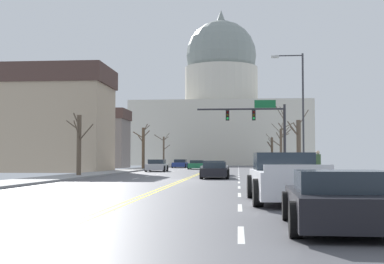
% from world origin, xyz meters
% --- Properties ---
extents(ground, '(20.00, 180.00, 0.20)m').
position_xyz_m(ground, '(0.00, -0.00, 0.02)').
color(ground, '#4F4F54').
extents(signal_gantry, '(7.91, 0.41, 6.45)m').
position_xyz_m(signal_gantry, '(5.34, 13.75, 4.72)').
color(signal_gantry, '#28282D').
rests_on(signal_gantry, ground).
extents(street_lamp_right, '(2.36, 0.24, 8.93)m').
position_xyz_m(street_lamp_right, '(7.92, 5.24, 5.36)').
color(street_lamp_right, '#333338').
rests_on(street_lamp_right, ground).
extents(capitol_building, '(35.79, 18.64, 32.62)m').
position_xyz_m(capitol_building, '(0.00, 76.50, 11.59)').
color(capitol_building, beige).
rests_on(capitol_building, ground).
extents(sedan_near_00, '(2.21, 4.70, 1.19)m').
position_xyz_m(sedan_near_00, '(1.58, 9.03, 0.56)').
color(sedan_near_00, '#9EA3A8').
rests_on(sedan_near_00, ground).
extents(sedan_near_01, '(1.94, 4.56, 1.13)m').
position_xyz_m(sedan_near_01, '(1.87, 2.68, 0.54)').
color(sedan_near_01, black).
rests_on(sedan_near_01, ground).
extents(sedan_near_02, '(2.07, 4.38, 1.26)m').
position_xyz_m(sedan_near_02, '(5.38, -4.62, 0.60)').
color(sedan_near_02, silver).
rests_on(sedan_near_02, ground).
extents(sedan_near_03, '(2.04, 4.69, 1.14)m').
position_xyz_m(sedan_near_03, '(5.11, -11.29, 0.54)').
color(sedan_near_03, '#6B6056').
rests_on(sedan_near_03, ground).
extents(pickup_truck_near_04, '(2.39, 5.75, 1.56)m').
position_xyz_m(pickup_truck_near_04, '(4.95, -16.74, 0.71)').
color(pickup_truck_near_04, silver).
rests_on(pickup_truck_near_04, ground).
extents(sedan_near_05, '(2.22, 4.34, 1.14)m').
position_xyz_m(sedan_near_05, '(5.43, -23.24, 0.54)').
color(sedan_near_05, black).
rests_on(sedan_near_05, ground).
extents(sedan_oncoming_00, '(2.16, 4.62, 1.26)m').
position_xyz_m(sedan_oncoming_00, '(-5.05, 21.38, 0.59)').
color(sedan_oncoming_00, silver).
rests_on(sedan_oncoming_00, ground).
extents(sedan_oncoming_01, '(2.12, 4.67, 1.14)m').
position_xyz_m(sedan_oncoming_01, '(-1.77, 33.62, 0.54)').
color(sedan_oncoming_01, '#1E7247').
rests_on(sedan_oncoming_01, ground).
extents(sedan_oncoming_02, '(2.18, 4.27, 1.22)m').
position_xyz_m(sedan_oncoming_02, '(-5.00, 43.50, 0.57)').
color(sedan_oncoming_02, navy).
rests_on(sedan_oncoming_02, ground).
extents(flank_building_00, '(10.30, 6.44, 8.44)m').
position_xyz_m(flank_building_00, '(-17.61, 41.63, 4.27)').
color(flank_building_00, slate).
rests_on(flank_building_00, ground).
extents(flank_building_01, '(12.34, 7.87, 10.65)m').
position_xyz_m(flank_building_01, '(-15.70, 18.67, 5.39)').
color(flank_building_01, tan).
rests_on(flank_building_01, ground).
extents(bare_tree_00, '(1.90, 2.18, 6.78)m').
position_xyz_m(bare_tree_00, '(8.26, 21.92, 3.51)').
color(bare_tree_00, brown).
rests_on(bare_tree_00, ground).
extents(bare_tree_01, '(2.54, 1.51, 5.10)m').
position_xyz_m(bare_tree_01, '(-7.90, 46.69, 2.64)').
color(bare_tree_01, brown).
rests_on(bare_tree_01, ground).
extents(bare_tree_02, '(1.76, 1.73, 5.25)m').
position_xyz_m(bare_tree_02, '(8.35, 9.85, 2.45)').
color(bare_tree_02, brown).
rests_on(bare_tree_02, ground).
extents(bare_tree_03, '(2.35, 1.43, 4.58)m').
position_xyz_m(bare_tree_03, '(-8.29, 4.55, 2.49)').
color(bare_tree_03, brown).
rests_on(bare_tree_03, ground).
extents(bare_tree_04, '(1.13, 2.07, 5.23)m').
position_xyz_m(bare_tree_04, '(8.93, 53.09, 2.62)').
color(bare_tree_04, '#4C3D2D').
rests_on(bare_tree_04, ground).
extents(bare_tree_05, '(2.17, 1.48, 5.49)m').
position_xyz_m(bare_tree_05, '(-8.04, 29.88, 2.81)').
color(bare_tree_05, '#4C3D2D').
rests_on(bare_tree_05, ground).
extents(bare_tree_06, '(2.44, 1.99, 5.53)m').
position_xyz_m(bare_tree_06, '(8.65, 31.10, 2.79)').
color(bare_tree_06, brown).
rests_on(bare_tree_06, ground).
extents(pedestrian_00, '(0.35, 0.34, 1.70)m').
position_xyz_m(pedestrian_00, '(8.18, -1.80, 1.08)').
color(pedestrian_00, '#33333D').
rests_on(pedestrian_00, ground).
extents(pedestrian_01, '(0.35, 0.34, 1.67)m').
position_xyz_m(pedestrian_01, '(7.77, 8.56, 1.07)').
color(pedestrian_01, black).
rests_on(pedestrian_01, ground).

